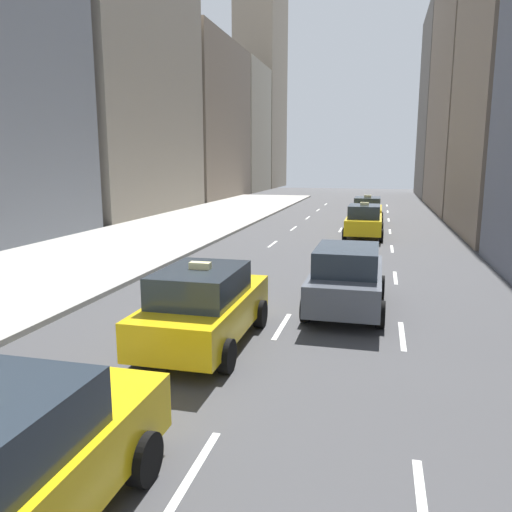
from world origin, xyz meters
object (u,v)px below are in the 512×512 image
(taxi_third, at_px, (204,306))
(taxi_lead, at_px, (364,221))
(taxi_second, at_px, (367,210))
(sedan_black_near, at_px, (347,277))

(taxi_third, bearing_deg, taxi_lead, 80.59)
(taxi_lead, relative_size, taxi_second, 1.00)
(taxi_lead, height_order, taxi_third, same)
(taxi_lead, relative_size, taxi_third, 1.00)
(taxi_second, relative_size, sedan_black_near, 0.98)
(sedan_black_near, bearing_deg, taxi_third, -129.32)
(taxi_second, xyz_separation_m, sedan_black_near, (0.00, -19.45, 0.01))
(taxi_lead, height_order, sedan_black_near, taxi_lead)
(taxi_second, relative_size, taxi_third, 1.00)
(taxi_third, bearing_deg, taxi_second, 83.02)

